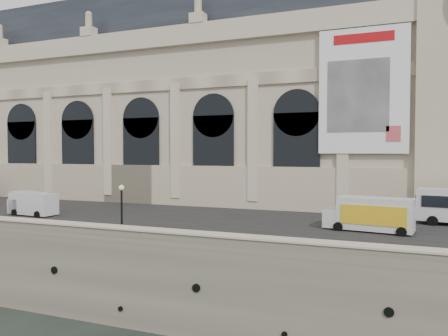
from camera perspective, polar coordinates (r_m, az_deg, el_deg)
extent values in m
plane|color=black|center=(39.08, -23.42, -16.96)|extent=(260.00, 260.00, 0.00)
cube|color=gray|center=(67.16, -1.75, -6.16)|extent=(160.00, 70.00, 6.00)
cube|color=#2D2D2D|center=(48.35, -11.67, -5.81)|extent=(160.00, 24.00, 0.06)
cube|color=gray|center=(37.90, -22.92, -7.33)|extent=(160.00, 1.20, 1.10)
cube|color=beige|center=(37.81, -22.93, -6.43)|extent=(160.00, 1.40, 0.12)
cube|color=#BDAE91|center=(65.69, -7.99, 5.88)|extent=(68.00, 18.00, 22.00)
cube|color=beige|center=(57.90, -12.41, -2.06)|extent=(68.60, 0.40, 5.00)
cube|color=beige|center=(59.34, -12.64, 15.85)|extent=(69.00, 0.80, 2.40)
cube|color=beige|center=(58.35, -12.51, 10.28)|extent=(68.00, 0.30, 1.40)
cube|color=#293037|center=(68.06, -8.06, 17.72)|extent=(64.00, 15.00, 6.00)
cube|color=#293037|center=(69.09, -8.07, 20.52)|extent=(56.00, 10.00, 1.20)
cube|color=black|center=(69.40, -24.89, 1.78)|extent=(5.20, 0.25, 9.00)
cylinder|color=black|center=(69.54, -24.95, 5.49)|extent=(5.20, 0.25, 5.20)
cube|color=beige|center=(65.83, -21.95, 3.12)|extent=(1.20, 0.50, 14.00)
cube|color=black|center=(62.54, -18.56, 1.85)|extent=(5.20, 0.25, 9.00)
cylinder|color=black|center=(62.70, -18.60, 5.97)|extent=(5.20, 0.25, 5.20)
cube|color=beige|center=(59.41, -14.92, 3.33)|extent=(1.20, 0.50, 14.00)
cube|color=black|center=(56.63, -10.78, 1.91)|extent=(5.20, 0.25, 9.00)
cylinder|color=black|center=(56.80, -10.81, 6.46)|extent=(5.20, 0.25, 5.20)
cube|color=beige|center=(54.08, -6.34, 3.52)|extent=(1.20, 0.50, 14.00)
cube|color=black|center=(51.99, -1.42, 1.93)|extent=(5.20, 0.25, 9.00)
cylinder|color=black|center=(52.17, -1.42, 6.88)|extent=(5.20, 0.25, 5.20)
cube|color=beige|center=(50.20, 3.83, 3.64)|extent=(1.20, 0.50, 14.00)
cube|color=black|center=(48.97, 9.43, 1.90)|extent=(5.20, 0.25, 9.00)
cylinder|color=black|center=(49.16, 9.47, 7.15)|extent=(5.20, 0.25, 5.20)
cube|color=beige|center=(48.12, 15.27, 3.63)|extent=(1.20, 0.50, 14.00)
cube|color=white|center=(48.15, 17.70, 9.58)|extent=(9.00, 0.35, 13.00)
cube|color=#AE0B11|center=(48.96, 17.76, 15.89)|extent=(6.00, 0.06, 1.00)
cube|color=gray|center=(47.92, 17.08, 9.02)|extent=(6.20, 0.06, 7.50)
cube|color=#C34551|center=(47.46, 21.25, 4.19)|extent=(1.40, 0.06, 1.60)
cube|color=black|center=(44.64, 23.91, -3.87)|extent=(0.39, 2.13, 1.12)
cylinder|color=black|center=(43.57, 25.58, -6.26)|extent=(0.96, 0.41, 0.93)
cylinder|color=black|center=(45.87, 25.80, -5.86)|extent=(0.96, 0.41, 0.93)
cube|color=silver|center=(52.81, -24.12, -3.99)|extent=(5.22, 3.32, 2.07)
cube|color=silver|center=(54.59, -25.02, -4.14)|extent=(1.89, 2.23, 1.44)
cube|color=black|center=(55.00, -25.26, -3.58)|extent=(0.56, 1.56, 0.72)
cylinder|color=black|center=(53.90, -25.75, -4.83)|extent=(0.72, 0.43, 0.69)
cylinder|color=black|center=(54.71, -23.94, -4.70)|extent=(0.72, 0.43, 0.69)
cylinder|color=black|center=(51.10, -24.29, -5.17)|extent=(0.72, 0.43, 0.69)
cylinder|color=black|center=(51.95, -22.41, -5.03)|extent=(0.72, 0.43, 0.69)
cube|color=silver|center=(49.69, -23.61, -4.28)|extent=(5.24, 2.33, 2.18)
cube|color=silver|center=(51.28, -25.11, -4.48)|extent=(1.56, 2.08, 1.52)
cube|color=black|center=(51.63, -25.50, -3.86)|extent=(0.17, 1.71, 0.76)
cylinder|color=black|center=(50.41, -25.68, -5.28)|extent=(0.73, 0.28, 0.72)
cylinder|color=black|center=(51.67, -23.96, -5.07)|extent=(0.73, 0.28, 0.72)
cylinder|color=black|center=(47.92, -23.20, -5.61)|extent=(0.73, 0.28, 0.72)
cylinder|color=black|center=(49.25, -21.46, -5.38)|extent=(0.73, 0.28, 0.72)
cube|color=silver|center=(38.39, 19.16, -5.67)|extent=(6.20, 3.06, 2.68)
cube|color=gold|center=(37.25, 18.84, -5.90)|extent=(5.12, 0.75, 1.59)
cube|color=#AE0B11|center=(37.25, 18.84, -5.90)|extent=(2.95, 0.44, 0.60)
cube|color=silver|center=(39.20, 14.26, -6.34)|extent=(1.87, 2.38, 1.49)
cylinder|color=black|center=(38.04, 14.68, -7.43)|extent=(0.82, 0.38, 0.79)
cylinder|color=black|center=(40.23, 15.50, -6.92)|extent=(0.82, 0.38, 0.79)
cylinder|color=black|center=(37.13, 22.17, -7.75)|extent=(0.82, 0.38, 0.79)
cylinder|color=black|center=(39.37, 22.58, -7.20)|extent=(0.82, 0.38, 0.79)
cylinder|color=black|center=(35.46, -13.20, -8.45)|extent=(0.42, 0.42, 0.38)
cylinder|color=black|center=(35.19, -13.22, -5.72)|extent=(0.15, 0.15, 3.78)
sphere|color=beige|center=(34.97, -13.25, -2.50)|extent=(0.42, 0.42, 0.42)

